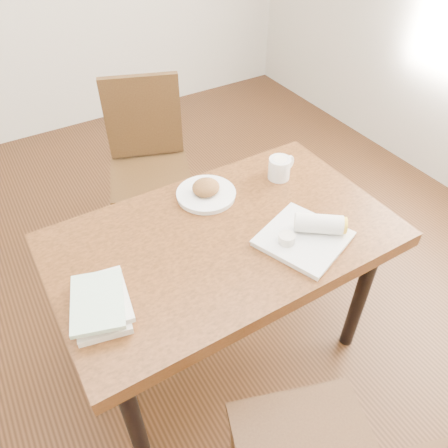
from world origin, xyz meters
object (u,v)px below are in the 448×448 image
plate_burrito (308,234)px  book_stack (101,303)px  table (224,250)px  chair_far (148,157)px  plate_scone (206,192)px  coffee_mug (280,168)px

plate_burrito → book_stack: 0.75m
table → chair_far: (0.07, 0.91, -0.12)m
table → plate_scone: 0.26m
chair_far → book_stack: 1.19m
plate_burrito → table: bearing=143.5°
chair_far → coffee_mug: size_ratio=6.97×
table → coffee_mug: (0.39, 0.18, 0.13)m
table → plate_burrito: 0.33m
table → plate_burrito: plate_burrito is taller
chair_far → plate_scone: (-0.02, -0.69, 0.23)m
table → plate_burrito: (0.25, -0.18, 0.11)m
plate_scone → book_stack: (-0.55, -0.33, 0.01)m
coffee_mug → book_stack: 0.93m
plate_scone → chair_far: bearing=88.2°
coffee_mug → chair_far: bearing=113.2°
chair_far → coffee_mug: bearing=-66.8°
plate_burrito → book_stack: plate_burrito is taller
book_stack → plate_scone: bearing=30.5°
table → coffee_mug: coffee_mug is taller
plate_burrito → book_stack: size_ratio=1.33×
chair_far → plate_burrito: 1.13m
chair_far → table: bearing=-94.7°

